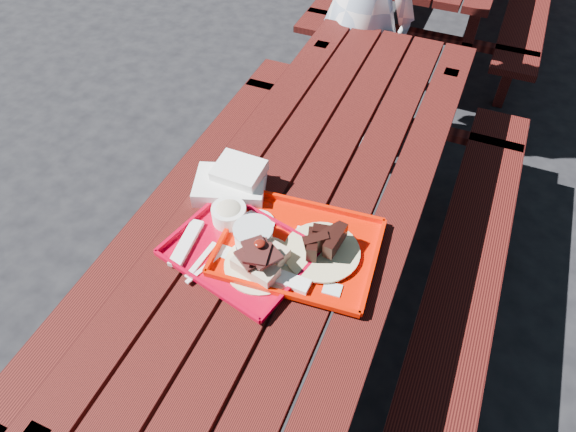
{
  "coord_description": "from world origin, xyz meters",
  "views": [
    {
      "loc": [
        0.41,
        -1.11,
        1.98
      ],
      "look_at": [
        0.0,
        -0.15,
        0.82
      ],
      "focal_mm": 32.0,
      "sensor_mm": 36.0,
      "label": 1
    }
  ],
  "objects_px": {
    "far_tray": "(295,247)",
    "person": "(362,2)",
    "near_tray": "(243,244)",
    "picnic_table_near": "(304,236)"
  },
  "relations": [
    {
      "from": "near_tray",
      "to": "person",
      "type": "distance_m",
      "value": 1.58
    },
    {
      "from": "picnic_table_near",
      "to": "person",
      "type": "height_order",
      "value": "person"
    },
    {
      "from": "far_tray",
      "to": "person",
      "type": "bearing_deg",
      "value": 100.21
    },
    {
      "from": "near_tray",
      "to": "far_tray",
      "type": "bearing_deg",
      "value": 20.86
    },
    {
      "from": "picnic_table_near",
      "to": "person",
      "type": "distance_m",
      "value": 1.35
    },
    {
      "from": "far_tray",
      "to": "person",
      "type": "distance_m",
      "value": 1.55
    },
    {
      "from": "picnic_table_near",
      "to": "far_tray",
      "type": "height_order",
      "value": "far_tray"
    },
    {
      "from": "near_tray",
      "to": "far_tray",
      "type": "relative_size",
      "value": 0.94
    },
    {
      "from": "picnic_table_near",
      "to": "person",
      "type": "relative_size",
      "value": 1.47
    },
    {
      "from": "near_tray",
      "to": "person",
      "type": "height_order",
      "value": "person"
    }
  ]
}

